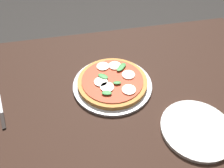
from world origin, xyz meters
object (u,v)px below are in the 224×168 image
at_px(plate_white, 197,129).
at_px(knife, 2,115).
at_px(dining_table, 114,109).
at_px(pizza, 113,81).
at_px(serving_tray, 112,85).

relative_size(plate_white, knife, 1.41).
xyz_separation_m(plate_white, knife, (0.62, -0.19, -0.00)).
relative_size(dining_table, pizza, 5.32).
distance_m(serving_tray, knife, 0.40).
relative_size(serving_tray, pizza, 1.14).
bearing_deg(pizza, knife, 8.97).
bearing_deg(plate_white, pizza, -48.90).
xyz_separation_m(dining_table, plate_white, (-0.22, 0.23, 0.12)).
bearing_deg(knife, serving_tray, -171.05).
bearing_deg(pizza, dining_table, 85.74).
relative_size(pizza, plate_white, 1.14).
bearing_deg(knife, dining_table, -174.90).
height_order(pizza, plate_white, pizza).
height_order(dining_table, serving_tray, serving_tray).
height_order(dining_table, pizza, pizza).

